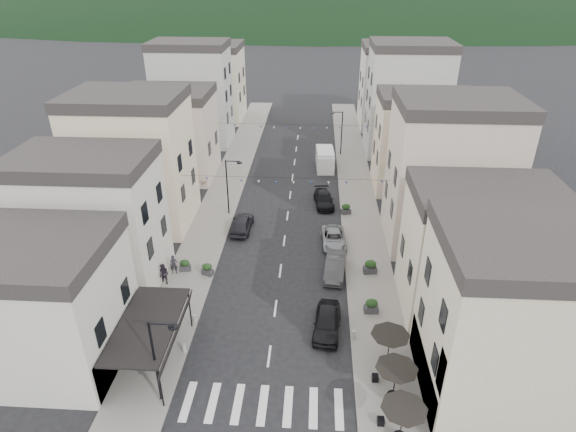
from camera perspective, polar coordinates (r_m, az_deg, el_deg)
name	(u,v)px	position (r m, az deg, el deg)	size (l,w,h in m)	color
sidewalk_left	(226,189)	(55.86, -7.39, 3.18)	(4.00, 76.00, 0.12)	slate
sidewalk_right	(357,192)	(55.13, 8.14, 2.78)	(4.00, 76.00, 0.12)	slate
hill_backdrop	(315,4)	(318.63, 3.23, 23.76)	(640.00, 360.00, 70.00)	black
boutique_building	(20,309)	(34.94, -29.16, -9.63)	(12.00, 8.00, 8.00)	beige
bistro_building	(520,327)	(30.78, 25.76, -11.77)	(10.00, 8.00, 10.00)	beige
boutique_awning	(152,326)	(32.00, -15.87, -12.38)	(3.77, 7.50, 3.28)	black
buildings_row_left	(173,122)	(60.60, -13.42, 10.79)	(10.20, 54.16, 14.00)	beige
buildings_row_right	(419,128)	(58.16, 15.25, 10.06)	(10.20, 54.16, 14.50)	beige
cafe_terrace	(396,372)	(29.77, 12.70, -17.56)	(2.50, 8.10, 2.53)	black
streetlamp_left_near	(158,354)	(29.10, -15.10, -15.53)	(1.70, 0.56, 6.00)	black
streetlamp_left_far	(230,182)	(48.70, -6.93, 4.07)	(1.70, 0.56, 6.00)	black
streetlamp_right_far	(340,129)	(64.88, 6.16, 10.26)	(1.70, 0.56, 6.00)	black
bollards	(268,357)	(32.73, -2.34, -16.34)	(11.66, 10.26, 0.60)	gray
bunting_near	(285,181)	(43.58, -0.38, 4.13)	(19.00, 0.28, 0.62)	black
bunting_far	(294,127)	(58.55, 0.67, 10.47)	(19.00, 0.28, 0.62)	black
parked_car_a	(327,322)	(34.79, 4.65, -12.42)	(1.83, 4.56, 1.55)	black
parked_car_b	(335,267)	(40.48, 5.60, -5.98)	(1.60, 4.58, 1.51)	#303033
parked_car_c	(334,238)	(44.57, 5.43, -2.66)	(2.15, 4.66, 1.30)	gray
parked_car_d	(324,199)	(51.73, 4.26, 1.98)	(1.86, 4.59, 1.33)	black
parked_car_e	(242,223)	(46.81, -5.49, -0.89)	(1.83, 4.55, 1.55)	black
delivery_van	(325,159)	(61.23, 4.40, 6.81)	(2.35, 5.37, 2.53)	silver
pedestrian_a	(174,265)	(41.22, -13.39, -5.63)	(0.62, 0.41, 1.71)	black
pedestrian_b	(164,274)	(40.14, -14.51, -6.69)	(0.89, 0.70, 1.84)	black
planter_la	(207,269)	(40.72, -9.54, -6.24)	(1.09, 0.87, 1.08)	#323134
planter_lb	(185,265)	(41.59, -12.11, -5.73)	(1.01, 0.69, 1.04)	#313133
planter_ra	(371,306)	(36.73, 9.85, -10.45)	(1.09, 0.65, 1.18)	#333336
planter_rb	(370,267)	(40.91, 9.73, -5.94)	(1.16, 0.71, 1.24)	#2C2B2E
planter_rc	(346,209)	(49.94, 6.88, 0.84)	(1.10, 0.78, 1.11)	#313033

